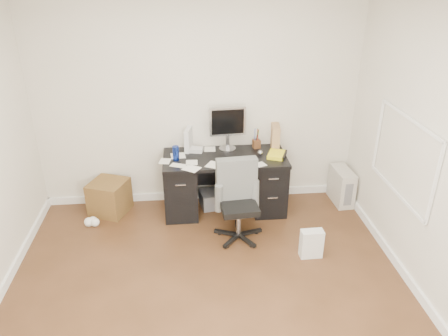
# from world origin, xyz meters

# --- Properties ---
(ground) EXTENTS (4.00, 4.00, 0.00)m
(ground) POSITION_xyz_m (0.00, 0.00, 0.00)
(ground) COLOR #422815
(ground) RESTS_ON ground
(room_shell) EXTENTS (4.02, 4.02, 2.71)m
(room_shell) POSITION_xyz_m (0.03, 0.03, 1.66)
(room_shell) COLOR silver
(room_shell) RESTS_ON ground
(desk) EXTENTS (1.50, 0.70, 0.75)m
(desk) POSITION_xyz_m (0.30, 1.65, 0.40)
(desk) COLOR black
(desk) RESTS_ON ground
(loose_papers) EXTENTS (1.10, 0.60, 0.00)m
(loose_papers) POSITION_xyz_m (0.10, 1.60, 0.75)
(loose_papers) COLOR white
(loose_papers) RESTS_ON desk
(lcd_monitor) EXTENTS (0.46, 0.28, 0.57)m
(lcd_monitor) POSITION_xyz_m (0.35, 1.87, 1.03)
(lcd_monitor) COLOR #B0AFB4
(lcd_monitor) RESTS_ON desk
(keyboard) EXTENTS (0.42, 0.18, 0.02)m
(keyboard) POSITION_xyz_m (0.47, 1.53, 0.76)
(keyboard) COLOR black
(keyboard) RESTS_ON desk
(computer_mouse) EXTENTS (0.07, 0.07, 0.07)m
(computer_mouse) POSITION_xyz_m (0.74, 1.65, 0.78)
(computer_mouse) COLOR #B0AFB4
(computer_mouse) RESTS_ON desk
(travel_mug) EXTENTS (0.10, 0.10, 0.18)m
(travel_mug) POSITION_xyz_m (-0.29, 1.61, 0.84)
(travel_mug) COLOR navy
(travel_mug) RESTS_ON desk
(white_binder) EXTENTS (0.17, 0.27, 0.29)m
(white_binder) POSITION_xyz_m (-0.13, 1.90, 0.89)
(white_binder) COLOR silver
(white_binder) RESTS_ON desk
(magazine_file) EXTENTS (0.16, 0.27, 0.30)m
(magazine_file) POSITION_xyz_m (0.96, 1.87, 0.90)
(magazine_file) COLOR #A0784D
(magazine_file) RESTS_ON desk
(pen_cup) EXTENTS (0.13, 0.13, 0.26)m
(pen_cup) POSITION_xyz_m (0.73, 1.89, 0.88)
(pen_cup) COLOR brown
(pen_cup) RESTS_ON desk
(yellow_book) EXTENTS (0.28, 0.31, 0.04)m
(yellow_book) POSITION_xyz_m (0.93, 1.60, 0.77)
(yellow_book) COLOR yellow
(yellow_book) RESTS_ON desk
(paper_remote) EXTENTS (0.31, 0.30, 0.02)m
(paper_remote) POSITION_xyz_m (0.48, 1.36, 0.76)
(paper_remote) COLOR white
(paper_remote) RESTS_ON desk
(office_chair) EXTENTS (0.57, 0.57, 0.94)m
(office_chair) POSITION_xyz_m (0.40, 1.02, 0.47)
(office_chair) COLOR #535653
(office_chair) RESTS_ON ground
(pc_tower) EXTENTS (0.23, 0.47, 0.46)m
(pc_tower) POSITION_xyz_m (1.85, 1.72, 0.23)
(pc_tower) COLOR #B5B1A3
(pc_tower) RESTS_ON ground
(shopping_bag) EXTENTS (0.24, 0.18, 0.32)m
(shopping_bag) POSITION_xyz_m (1.14, 0.60, 0.16)
(shopping_bag) COLOR silver
(shopping_bag) RESTS_ON ground
(wicker_basket) EXTENTS (0.55, 0.55, 0.42)m
(wicker_basket) POSITION_xyz_m (-1.16, 1.74, 0.21)
(wicker_basket) COLOR #533719
(wicker_basket) RESTS_ON ground
(desk_printer) EXTENTS (0.40, 0.35, 0.21)m
(desk_printer) POSITION_xyz_m (0.17, 1.76, 0.10)
(desk_printer) COLOR slate
(desk_printer) RESTS_ON ground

